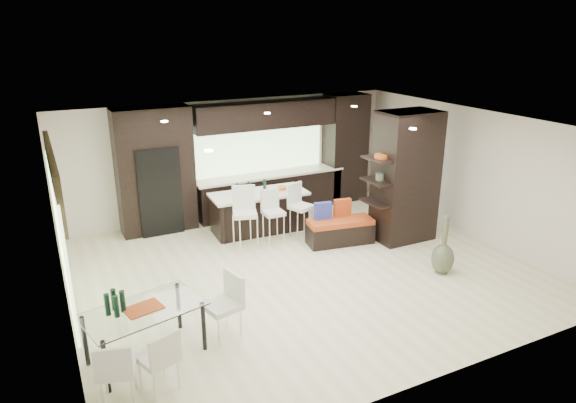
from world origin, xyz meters
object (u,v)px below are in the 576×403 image
stool_left (245,225)px  chair_end (222,310)px  stool_right (301,216)px  stool_mid (273,222)px  bench (340,231)px  floor_vase (444,245)px  chair_far (118,373)px  chair_near (158,362)px  dining_table (146,333)px  kitchen_island (259,212)px

stool_left → chair_end: size_ratio=1.17×
stool_right → stool_mid: bearing=158.1°
bench → floor_vase: bearing=-55.1°
stool_right → bench: stool_right is taller
chair_far → stool_left: bearing=64.4°
floor_vase → stool_left: bearing=137.2°
chair_near → dining_table: bearing=70.3°
stool_right → dining_table: 4.72m
bench → chair_end: size_ratio=1.54×
stool_mid → stool_left: bearing=-176.5°
floor_vase → chair_near: size_ratio=1.42×
stool_right → bench: (0.58, -0.63, -0.21)m
dining_table → chair_near: (0.00, -0.72, 0.02)m
kitchen_island → bench: (1.22, -1.39, -0.17)m
stool_mid → dining_table: 4.22m
dining_table → kitchen_island: bearing=34.2°
stool_right → chair_end: bearing=-155.8°
stool_left → stool_mid: size_ratio=1.14×
floor_vase → chair_near: (-5.35, -0.87, -0.16)m
chair_near → chair_end: (1.09, 0.72, 0.05)m
dining_table → chair_near: 0.72m
stool_left → chair_far: size_ratio=1.30×
stool_left → chair_near: (-2.55, -3.47, -0.13)m
chair_near → chair_end: 1.31m
stool_left → stool_mid: bearing=19.8°
kitchen_island → bench: bearing=-46.0°
dining_table → floor_vase: bearing=-12.1°
dining_table → chair_far: (-0.48, -0.73, 0.03)m
chair_far → chair_end: 1.73m
stool_mid → chair_near: (-3.19, -3.50, -0.06)m
floor_vase → chair_far: (-5.83, -0.88, -0.16)m
stool_right → bench: 0.89m
stool_left → dining_table: bearing=-115.6°
floor_vase → chair_far: floor_vase is taller
stool_right → dining_table: (-3.82, -2.77, -0.10)m
stool_mid → bench: (1.22, -0.64, -0.19)m
bench → chair_end: 3.95m
dining_table → chair_end: bearing=-13.7°
stool_left → chair_end: stool_left is taller
stool_right → chair_end: (-2.73, -2.77, -0.03)m
stool_mid → chair_far: bearing=-135.4°
bench → chair_far: size_ratio=1.70×
dining_table → chair_far: 0.87m
kitchen_island → stool_mid: (0.00, -0.75, 0.02)m
stool_left → floor_vase: 3.82m
stool_right → chair_end: stool_right is taller
kitchen_island → stool_right: stool_right is taller
stool_right → chair_near: 5.18m
stool_mid → chair_end: stool_mid is taller
chair_near → stool_mid: bearing=27.9°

